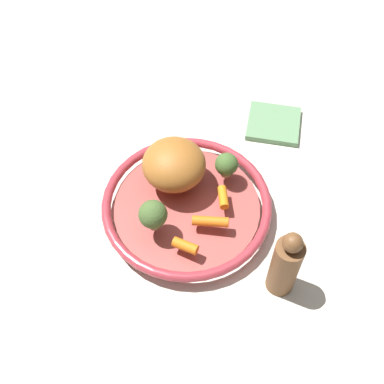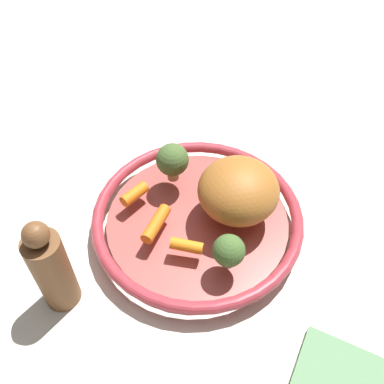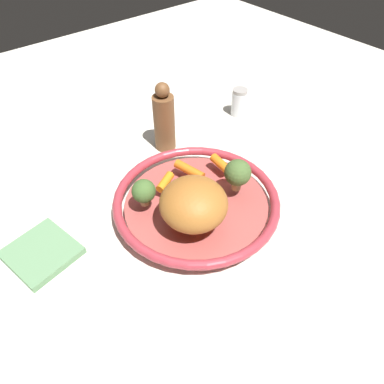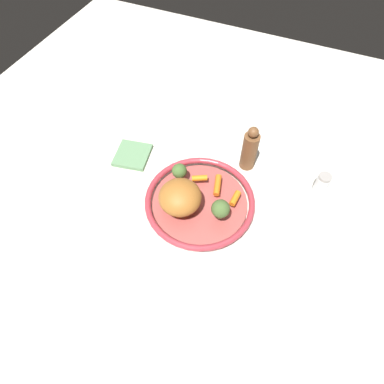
# 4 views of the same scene
# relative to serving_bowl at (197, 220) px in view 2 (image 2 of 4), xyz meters

# --- Properties ---
(ground_plane) EXTENTS (2.06, 2.06, 0.00)m
(ground_plane) POSITION_rel_serving_bowl_xyz_m (0.00, 0.00, -0.02)
(ground_plane) COLOR silver
(serving_bowl) EXTENTS (0.33, 0.33, 0.04)m
(serving_bowl) POSITION_rel_serving_bowl_xyz_m (0.00, 0.00, 0.00)
(serving_bowl) COLOR #A84C47
(serving_bowl) RESTS_ON ground_plane
(roast_chicken_piece) EXTENTS (0.13, 0.13, 0.08)m
(roast_chicken_piece) POSITION_rel_serving_bowl_xyz_m (0.04, 0.04, 0.06)
(roast_chicken_piece) COLOR #A96529
(roast_chicken_piece) RESTS_ON serving_bowl
(baby_carrot_near_rim) EXTENTS (0.02, 0.05, 0.02)m
(baby_carrot_near_rim) POSITION_rel_serving_bowl_xyz_m (-0.10, -0.04, 0.03)
(baby_carrot_near_rim) COLOR orange
(baby_carrot_near_rim) RESTS_ON serving_bowl
(baby_carrot_center) EXTENTS (0.05, 0.04, 0.02)m
(baby_carrot_center) POSITION_rel_serving_bowl_xyz_m (0.03, -0.06, 0.03)
(baby_carrot_center) COLOR orange
(baby_carrot_center) RESTS_ON serving_bowl
(baby_carrot_left) EXTENTS (0.04, 0.07, 0.02)m
(baby_carrot_left) POSITION_rel_serving_bowl_xyz_m (-0.03, -0.06, 0.03)
(baby_carrot_left) COLOR orange
(baby_carrot_left) RESTS_ON serving_bowl
(broccoli_floret_small) EXTENTS (0.05, 0.05, 0.07)m
(broccoli_floret_small) POSITION_rel_serving_bowl_xyz_m (-0.08, 0.03, 0.06)
(broccoli_floret_small) COLOR tan
(broccoli_floret_small) RESTS_ON serving_bowl
(broccoli_floret_mid) EXTENTS (0.05, 0.05, 0.06)m
(broccoli_floret_mid) POSITION_rel_serving_bowl_xyz_m (0.09, -0.05, 0.05)
(broccoli_floret_mid) COLOR tan
(broccoli_floret_mid) RESTS_ON serving_bowl
(pepper_mill) EXTENTS (0.05, 0.05, 0.17)m
(pepper_mill) POSITION_rel_serving_bowl_xyz_m (-0.08, -0.21, 0.05)
(pepper_mill) COLOR brown
(pepper_mill) RESTS_ON ground_plane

